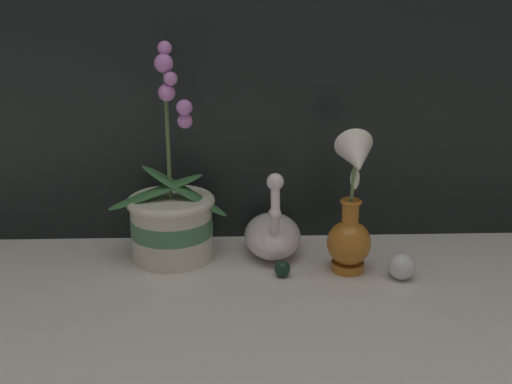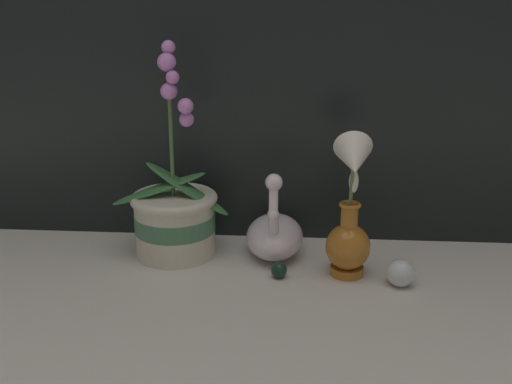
% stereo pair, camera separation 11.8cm
% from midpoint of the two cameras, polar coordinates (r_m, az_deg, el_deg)
% --- Properties ---
extents(ground_plane, '(2.80, 2.80, 0.00)m').
position_cam_midpoint_polar(ground_plane, '(1.11, -0.94, -9.81)').
color(ground_plane, beige).
extents(orchid_potted_plant, '(0.25, 0.18, 0.44)m').
position_cam_midpoint_polar(orchid_potted_plant, '(1.25, -10.72, -2.55)').
color(orchid_potted_plant, beige).
rests_on(orchid_potted_plant, ground_plane).
extents(swan_figurine, '(0.12, 0.19, 0.20)m').
position_cam_midpoint_polar(swan_figurine, '(1.26, -1.04, -3.94)').
color(swan_figurine, white).
rests_on(swan_figurine, ground_plane).
extents(blue_vase, '(0.09, 0.12, 0.29)m').
position_cam_midpoint_polar(blue_vase, '(1.15, 6.20, -2.30)').
color(blue_vase, '#B26B23').
rests_on(blue_vase, ground_plane).
extents(glass_sphere, '(0.05, 0.05, 0.05)m').
position_cam_midpoint_polar(glass_sphere, '(1.18, 10.94, -7.01)').
color(glass_sphere, silver).
rests_on(glass_sphere, ground_plane).
extents(glass_bauble, '(0.03, 0.03, 0.03)m').
position_cam_midpoint_polar(glass_bauble, '(1.17, -0.36, -7.40)').
color(glass_bauble, '#142D23').
rests_on(glass_bauble, ground_plane).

